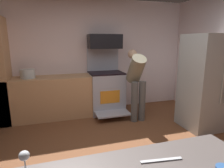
# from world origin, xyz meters

# --- Properties ---
(ground_plane) EXTENTS (5.20, 4.80, 0.02)m
(ground_plane) POSITION_xyz_m (0.00, 0.00, -0.01)
(ground_plane) COLOR brown
(wall_back) EXTENTS (5.20, 0.12, 2.60)m
(wall_back) POSITION_xyz_m (0.00, 2.34, 1.30)
(wall_back) COLOR silver
(wall_back) RESTS_ON ground
(lower_cabinet_run) EXTENTS (2.40, 0.60, 0.90)m
(lower_cabinet_run) POSITION_xyz_m (-0.90, 1.98, 0.45)
(lower_cabinet_run) COLOR tan
(lower_cabinet_run) RESTS_ON ground
(oven_range) EXTENTS (0.76, 1.03, 1.48)m
(oven_range) POSITION_xyz_m (0.40, 1.96, 0.51)
(oven_range) COLOR #B1B3C4
(oven_range) RESTS_ON ground
(microwave) EXTENTS (0.74, 0.38, 0.32)m
(microwave) POSITION_xyz_m (0.40, 2.06, 1.64)
(microwave) COLOR black
(microwave) RESTS_ON oven_range
(refrigerator) EXTENTS (0.87, 0.73, 1.77)m
(refrigerator) POSITION_xyz_m (2.03, 0.62, 0.89)
(refrigerator) COLOR #AFB5B5
(refrigerator) RESTS_ON ground
(person_cook) EXTENTS (0.31, 0.59, 1.47)m
(person_cook) POSITION_xyz_m (0.89, 1.36, 0.87)
(person_cook) COLOR #585858
(person_cook) RESTS_ON ground
(wine_glass_far) EXTENTS (0.06, 0.06, 0.14)m
(wine_glass_far) POSITION_xyz_m (-0.94, -1.17, 1.00)
(wine_glass_far) COLOR silver
(wine_glass_far) RESTS_ON counter_island
(knife_paring) EXTENTS (0.28, 0.06, 0.01)m
(knife_paring) POSITION_xyz_m (-0.13, -1.30, 0.90)
(knife_paring) COLOR #B7BABF
(knife_paring) RESTS_ON counter_island
(stock_pot) EXTENTS (0.29, 0.29, 0.19)m
(stock_pot) POSITION_xyz_m (-1.26, 1.98, 0.99)
(stock_pot) COLOR silver
(stock_pot) RESTS_ON lower_cabinet_run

